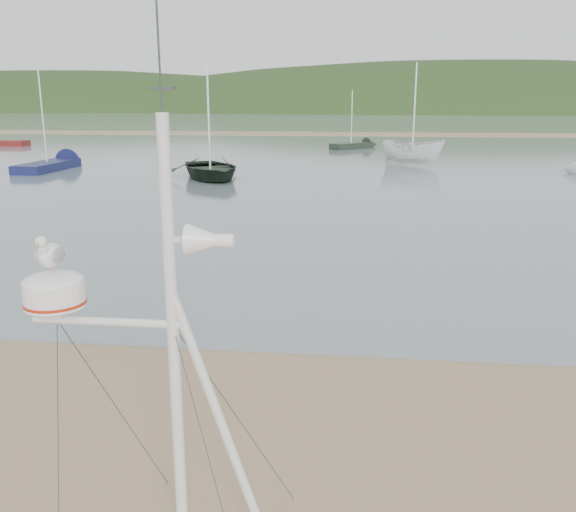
# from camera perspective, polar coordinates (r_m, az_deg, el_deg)

# --- Properties ---
(ground) EXTENTS (560.00, 560.00, 0.00)m
(ground) POSITION_cam_1_polar(r_m,az_deg,el_deg) (7.25, -15.19, -21.00)
(ground) COLOR #8C7051
(ground) RESTS_ON ground
(water) EXTENTS (560.00, 256.00, 0.04)m
(water) POSITION_cam_1_polar(r_m,az_deg,el_deg) (137.52, 5.71, 12.68)
(water) COLOR slate
(water) RESTS_ON ground
(sandbar) EXTENTS (560.00, 7.00, 0.07)m
(sandbar) POSITION_cam_1_polar(r_m,az_deg,el_deg) (75.58, 4.83, 11.33)
(sandbar) COLOR #8C7051
(sandbar) RESTS_ON water
(hill_ridge) EXTENTS (620.00, 180.00, 80.00)m
(hill_ridge) POSITION_cam_1_polar(r_m,az_deg,el_deg) (242.15, 10.47, 8.58)
(hill_ridge) COLOR #1E3415
(hill_ridge) RESTS_ON ground
(far_cottages) EXTENTS (294.40, 6.30, 8.00)m
(far_cottages) POSITION_cam_1_polar(r_m,az_deg,el_deg) (201.44, 6.96, 14.33)
(far_cottages) COLOR silver
(far_cottages) RESTS_ON ground
(mast_rig) EXTENTS (2.18, 2.33, 4.92)m
(mast_rig) POSITION_cam_1_polar(r_m,az_deg,el_deg) (5.67, -10.94, -17.31)
(mast_rig) COLOR silver
(mast_rig) RESTS_ON ground
(boat_dark) EXTENTS (3.99, 2.86, 5.49)m
(boat_dark) POSITION_cam_1_polar(r_m,az_deg,el_deg) (32.50, -7.42, 11.95)
(boat_dark) COLOR black
(boat_dark) RESTS_ON water
(boat_white) EXTENTS (2.30, 2.29, 4.37)m
(boat_white) POSITION_cam_1_polar(r_m,az_deg,el_deg) (40.04, 11.66, 11.43)
(boat_white) COLOR white
(boat_white) RESTS_ON water
(sailboat_blue_near) EXTENTS (1.85, 6.95, 6.87)m
(sailboat_blue_near) POSITION_cam_1_polar(r_m,az_deg,el_deg) (40.82, -20.35, 8.18)
(sailboat_blue_near) COLOR #131844
(sailboat_blue_near) RESTS_ON ground
(sailboat_dark_mid) EXTENTS (4.54, 4.55, 5.20)m
(sailboat_dark_mid) POSITION_cam_1_polar(r_m,az_deg,el_deg) (53.73, 6.82, 10.27)
(sailboat_dark_mid) COLOR black
(sailboat_dark_mid) RESTS_ON ground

